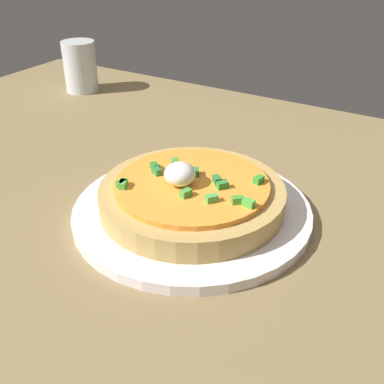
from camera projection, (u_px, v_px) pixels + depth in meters
The scene contains 4 objects.
dining_table at pixel (181, 202), 62.80cm from camera, with size 124.34×81.48×3.05cm, color olive.
plate at pixel (192, 211), 57.06cm from camera, with size 28.70×28.70×1.27cm, color white.
pizza at pixel (192, 194), 55.87cm from camera, with size 22.11×22.11×6.02cm.
cup_near at pixel (80, 68), 95.93cm from camera, with size 6.70×6.70×10.01cm.
Camera 1 is at (28.66, -45.05, 34.65)cm, focal length 43.97 mm.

